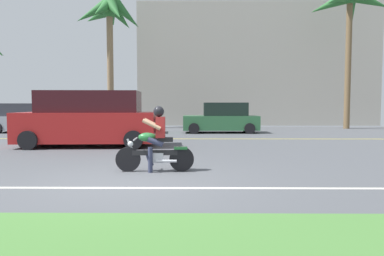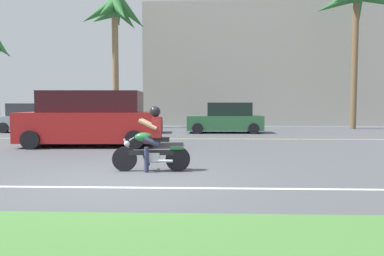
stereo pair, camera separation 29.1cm
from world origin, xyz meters
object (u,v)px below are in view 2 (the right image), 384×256
(motorcyclist, at_px, (152,144))
(parked_car_2, at_px, (226,119))
(suv_nearby, at_px, (91,119))
(palm_tree_2, at_px, (115,19))
(palm_tree_1, at_px, (357,5))
(parked_car_0, at_px, (36,119))
(parked_car_1, at_px, (125,120))

(motorcyclist, height_order, parked_car_2, parked_car_2)
(suv_nearby, distance_m, palm_tree_2, 11.76)
(motorcyclist, distance_m, palm_tree_1, 19.31)
(parked_car_0, height_order, parked_car_2, parked_car_2)
(parked_car_1, height_order, palm_tree_1, palm_tree_1)
(parked_car_0, bearing_deg, motorcyclist, -54.63)
(parked_car_2, bearing_deg, suv_nearby, -129.46)
(motorcyclist, xyz_separation_m, parked_car_1, (-3.09, 11.07, 0.05))
(motorcyclist, bearing_deg, palm_tree_2, 106.86)
(parked_car_0, xyz_separation_m, parked_car_1, (5.02, -0.37, -0.07))
(motorcyclist, xyz_separation_m, palm_tree_1, (10.47, 14.67, 6.95))
(parked_car_0, height_order, parked_car_1, parked_car_0)
(palm_tree_1, bearing_deg, suv_nearby, -143.98)
(palm_tree_1, distance_m, palm_tree_2, 15.01)
(parked_car_0, bearing_deg, suv_nearby, -51.55)
(parked_car_0, height_order, palm_tree_1, palm_tree_1)
(parked_car_2, relative_size, palm_tree_1, 0.44)
(palm_tree_1, bearing_deg, parked_car_1, -165.13)
(suv_nearby, xyz_separation_m, parked_car_0, (-5.17, 6.52, -0.23))
(suv_nearby, height_order, parked_car_2, suv_nearby)
(suv_nearby, xyz_separation_m, palm_tree_2, (-1.58, 10.02, 5.95))
(parked_car_0, xyz_separation_m, parked_car_2, (10.43, -0.13, 0.02))
(motorcyclist, height_order, parked_car_1, motorcyclist)
(parked_car_0, distance_m, palm_tree_1, 20.07)
(suv_nearby, xyz_separation_m, parked_car_1, (-0.15, 6.15, -0.30))
(suv_nearby, relative_size, palm_tree_1, 0.56)
(motorcyclist, relative_size, parked_car_1, 0.47)
(suv_nearby, bearing_deg, parked_car_1, 91.41)
(motorcyclist, relative_size, parked_car_2, 0.44)
(parked_car_2, xyz_separation_m, palm_tree_2, (-6.84, 3.63, 6.17))
(parked_car_1, bearing_deg, parked_car_0, 175.84)
(suv_nearby, relative_size, parked_car_1, 1.35)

